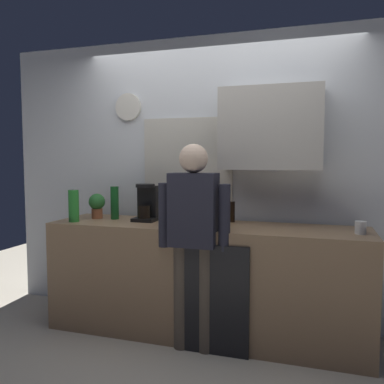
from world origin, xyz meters
TOP-DOWN VIEW (x-y plane):
  - ground_plane at (0.00, 0.00)m, footprint 8.00×8.00m
  - kitchen_counter at (0.00, 0.30)m, footprint 2.65×0.64m
  - dishwasher_panel at (0.16, -0.03)m, footprint 0.56×0.02m
  - back_wall_assembly at (0.06, 0.70)m, footprint 4.25×0.42m
  - coffee_maker at (-0.56, 0.38)m, footprint 0.20×0.20m
  - bottle_clear_soda at (-1.14, 0.12)m, footprint 0.09×0.09m
  - bottle_red_vinegar at (-0.23, 0.11)m, footprint 0.06×0.06m
  - bottle_dark_sauce at (0.19, 0.52)m, footprint 0.06×0.06m
  - bottle_green_wine at (-0.87, 0.37)m, footprint 0.07×0.07m
  - cup_blue_mug at (-0.08, 0.27)m, footprint 0.08×0.08m
  - cup_yellow_cup at (0.16, 0.39)m, footprint 0.07×0.07m
  - cup_white_mug at (1.20, 0.25)m, footprint 0.08×0.08m
  - potted_plant at (-1.05, 0.36)m, footprint 0.15×0.15m
  - dish_soap at (-0.32, 0.27)m, footprint 0.06×0.06m
  - person_at_sink at (0.00, 0.00)m, footprint 0.57×0.22m

SIDE VIEW (x-z plane):
  - ground_plane at x=0.00m, z-range 0.00..0.00m
  - dishwasher_panel at x=0.16m, z-range 0.00..0.84m
  - kitchen_counter at x=0.00m, z-range 0.00..0.94m
  - person_at_sink at x=0.00m, z-range 0.15..1.75m
  - cup_yellow_cup at x=0.16m, z-range 0.94..1.02m
  - cup_white_mug at x=1.20m, z-range 0.94..1.03m
  - cup_blue_mug at x=-0.08m, z-range 0.94..1.04m
  - dish_soap at x=-0.32m, z-range 0.93..1.11m
  - bottle_dark_sauce at x=0.19m, z-range 0.94..1.12m
  - bottle_red_vinegar at x=-0.23m, z-range 0.94..1.16m
  - potted_plant at x=-1.05m, z-range 0.95..1.18m
  - bottle_clear_soda at x=-1.14m, z-range 0.94..1.22m
  - coffee_maker at x=-0.56m, z-range 0.92..1.25m
  - bottle_green_wine at x=-0.87m, z-range 0.94..1.24m
  - back_wall_assembly at x=0.06m, z-range 0.07..2.67m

